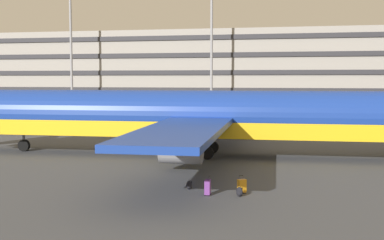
{
  "coord_description": "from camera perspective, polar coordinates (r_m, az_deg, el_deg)",
  "views": [
    {
      "loc": [
        11.3,
        -35.95,
        5.71
      ],
      "look_at": [
        4.77,
        -4.2,
        3.0
      ],
      "focal_mm": 46.54,
      "sensor_mm": 36.0,
      "label": 1
    }
  ],
  "objects": [
    {
      "name": "airliner",
      "position": [
        36.63,
        0.58,
        0.34
      ],
      "size": [
        41.16,
        33.33,
        10.2
      ],
      "color": "navy",
      "rests_on": "ground_plane"
    },
    {
      "name": "backpack_purple",
      "position": [
        24.41,
        5.45,
        -8.21
      ],
      "size": [
        0.4,
        0.31,
        0.53
      ],
      "color": "black",
      "rests_on": "ground_plane"
    },
    {
      "name": "light_mast_left",
      "position": [
        76.87,
        -13.71,
        9.23
      ],
      "size": [
        1.8,
        0.5,
        20.38
      ],
      "color": "gray",
      "rests_on": "ground_plane"
    },
    {
      "name": "light_mast_center_left",
      "position": [
        70.71,
        2.26,
        11.12
      ],
      "size": [
        1.8,
        0.5,
        23.62
      ],
      "color": "gray",
      "rests_on": "ground_plane"
    },
    {
      "name": "terminal_structure",
      "position": [
        86.51,
        4.13,
        5.37
      ],
      "size": [
        165.83,
        22.2,
        13.25
      ],
      "color": "gray",
      "rests_on": "ground_plane"
    },
    {
      "name": "suitcase_scuffed",
      "position": [
        25.08,
        5.73,
        -7.52
      ],
      "size": [
        0.48,
        0.46,
        0.89
      ],
      "color": "orange",
      "rests_on": "ground_plane"
    },
    {
      "name": "suitcase_silver",
      "position": [
        24.54,
        1.8,
        -7.68
      ],
      "size": [
        0.27,
        0.37,
        0.96
      ],
      "color": "#72388C",
      "rests_on": "ground_plane"
    },
    {
      "name": "backpack_orange",
      "position": [
        25.83,
        -0.36,
        -7.49
      ],
      "size": [
        0.36,
        0.32,
        0.51
      ],
      "color": "black",
      "rests_on": "ground_plane"
    },
    {
      "name": "ground_plane",
      "position": [
        38.11,
        -5.78,
        -3.86
      ],
      "size": [
        600.0,
        600.0,
        0.0
      ],
      "primitive_type": "plane",
      "color": "#424449"
    }
  ]
}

